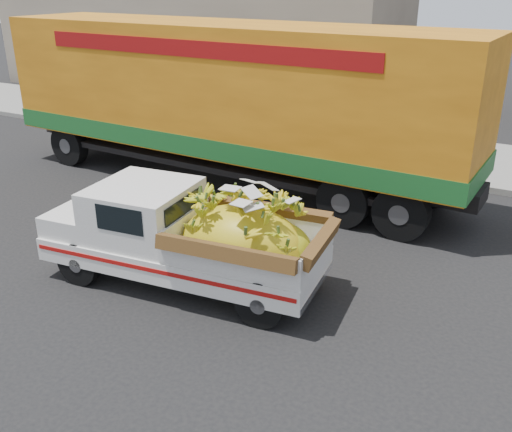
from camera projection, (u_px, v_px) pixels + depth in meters
The scene contains 6 objects.
ground at pixel (66, 273), 9.89m from camera, with size 100.00×100.00×0.00m, color black.
curb at pixel (273, 155), 16.20m from camera, with size 60.00×0.25×0.15m, color gray.
sidewalk at pixel (303, 138), 17.90m from camera, with size 60.00×4.00×0.14m, color gray.
building_left at pixel (196, 32), 25.27m from camera, with size 18.00×6.00×5.00m, color gray.
pickup_truck at pixel (202, 238), 9.15m from camera, with size 4.78×2.17×1.62m.
semi_trailer at pixel (228, 98), 13.40m from camera, with size 12.03×3.05×3.80m.
Camera 1 is at (7.11, -6.06, 4.75)m, focal length 40.00 mm.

